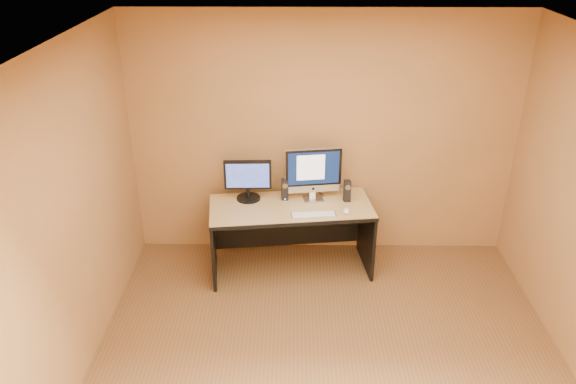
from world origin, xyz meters
name	(u,v)px	position (x,y,z in m)	size (l,w,h in m)	color
floor	(330,374)	(0.00, 0.00, 0.00)	(4.00, 4.00, 0.00)	brown
walls	(336,238)	(0.00, 0.00, 1.30)	(4.00, 4.00, 2.60)	#A16C41
ceiling	(344,56)	(0.00, 0.00, 2.60)	(4.00, 4.00, 0.00)	white
desk	(291,238)	(-0.33, 1.52, 0.38)	(1.62, 0.71, 0.75)	tan
imac	(314,174)	(-0.10, 1.68, 1.03)	(0.58, 0.21, 0.56)	silver
second_monitor	(248,180)	(-0.77, 1.68, 0.96)	(0.49, 0.24, 0.43)	black
speaker_left	(285,189)	(-0.39, 1.68, 0.86)	(0.07, 0.07, 0.22)	black
speaker_right	(347,191)	(0.24, 1.65, 0.86)	(0.07, 0.07, 0.22)	black
keyboard	(314,215)	(-0.11, 1.33, 0.76)	(0.44, 0.12, 0.02)	silver
mouse	(346,211)	(0.21, 1.39, 0.77)	(0.06, 0.10, 0.04)	white
cable_a	(319,192)	(-0.04, 1.84, 0.75)	(0.01, 0.01, 0.22)	black
cable_b	(310,193)	(-0.13, 1.81, 0.75)	(0.01, 0.01, 0.18)	black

